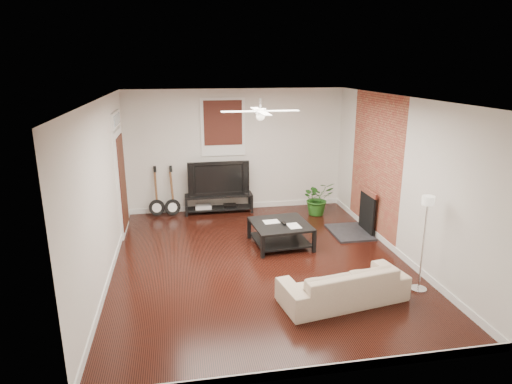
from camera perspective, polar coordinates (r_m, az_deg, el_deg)
room at (r=7.32m, az=0.55°, el=1.02°), size 5.01×6.01×2.81m
brick_accent at (r=9.00m, az=15.12°, el=3.35°), size 0.02×2.20×2.80m
fireplace at (r=9.14m, az=13.05°, el=-2.45°), size 0.80×1.10×0.92m
window_back at (r=10.05m, az=-4.29°, el=8.35°), size 1.00×0.06×1.30m
door_left at (r=9.15m, az=-17.07°, el=2.43°), size 0.08×1.00×2.50m
tv_stand at (r=10.24m, az=-4.83°, el=-1.48°), size 1.55×0.41×0.43m
tv at (r=10.09m, az=-4.92°, el=1.88°), size 1.38×0.18×0.80m
coffee_table at (r=8.41m, az=3.17°, el=-5.45°), size 1.13×1.13×0.44m
sofa at (r=6.61m, az=11.21°, el=-11.57°), size 1.94×1.03×0.54m
floor_lamp at (r=7.03m, az=20.83°, el=-6.33°), size 0.29×0.29×1.50m
potted_plant at (r=10.11m, az=7.97°, el=-0.78°), size 0.78×0.70×0.78m
guitar_left at (r=10.09m, az=-12.83°, el=0.01°), size 0.38×0.29×1.15m
guitar_right at (r=10.04m, az=-10.85°, el=0.06°), size 0.40×0.32×1.15m
ceiling_fan at (r=7.10m, az=0.57°, el=10.41°), size 1.24×1.24×0.32m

